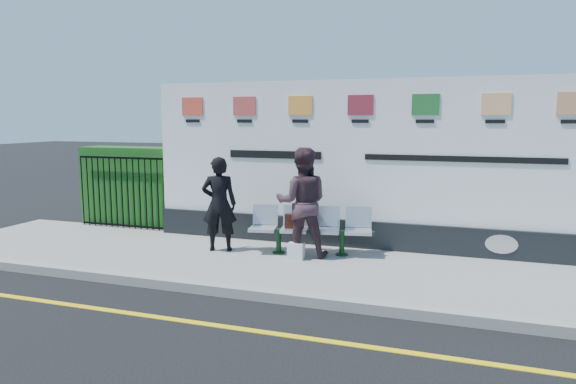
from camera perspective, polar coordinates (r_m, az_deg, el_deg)
The scene contains 12 objects.
ground at distance 6.16m, azimuth -4.00°, elevation -15.14°, with size 80.00×80.00×0.00m, color black.
pavement at distance 8.37m, azimuth 2.65°, elevation -8.34°, with size 14.00×3.00×0.12m, color gray.
kerb at distance 7.01m, azimuth -0.80°, elevation -11.58°, with size 14.00×0.18×0.14m, color gray.
yellow_line at distance 6.16m, azimuth -4.00°, elevation -15.11°, with size 14.00×0.10×0.01m, color yellow.
billboard at distance 9.28m, azimuth 7.98°, elevation 1.80°, with size 8.00×0.30×3.00m.
hedge at distance 11.77m, azimuth -16.68°, elevation 0.66°, with size 2.35×0.70×1.70m, color #1C5419.
railing at distance 11.42m, azimuth -17.96°, elevation -0.02°, with size 2.05×0.06×1.54m, color black, non-canonical shape.
bench at distance 8.87m, azimuth 2.46°, elevation -5.50°, with size 2.09×0.55×0.45m, color #B5B8BF, non-canonical shape.
woman_left at distance 9.07m, azimuth -7.66°, elevation -1.32°, with size 0.61×0.40×1.67m, color black.
woman_right at distance 8.60m, azimuth 1.58°, elevation -1.17°, with size 0.90×0.70×1.85m, color #3C272F.
handbag_brown at distance 8.82m, azimuth 0.70°, elevation -3.25°, with size 0.32×0.14×0.25m, color black.
carrier_bag_white at distance 8.57m, azimuth 0.90°, elevation -6.59°, with size 0.27×0.16×0.27m, color silver.
Camera 1 is at (2.20, -5.22, 2.44)m, focal length 32.00 mm.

